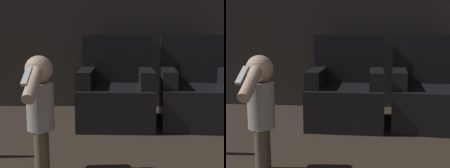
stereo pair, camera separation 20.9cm
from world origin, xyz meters
TOP-DOWN VIEW (x-y plane):
  - wall_back at (0.00, 4.50)m, footprint 8.40×0.05m
  - armchair_left at (0.01, 3.65)m, footprint 0.88×0.87m
  - armchair_right at (0.98, 3.65)m, footprint 0.93×0.92m
  - person_toddler at (-0.56, 2.20)m, footprint 0.20×0.62m

SIDE VIEW (x-z plane):
  - armchair_left at x=0.01m, z-range -0.17..0.88m
  - armchair_right at x=0.98m, z-range -0.17..0.88m
  - person_toddler at x=-0.56m, z-range 0.08..1.00m
  - wall_back at x=0.00m, z-range 0.00..2.60m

